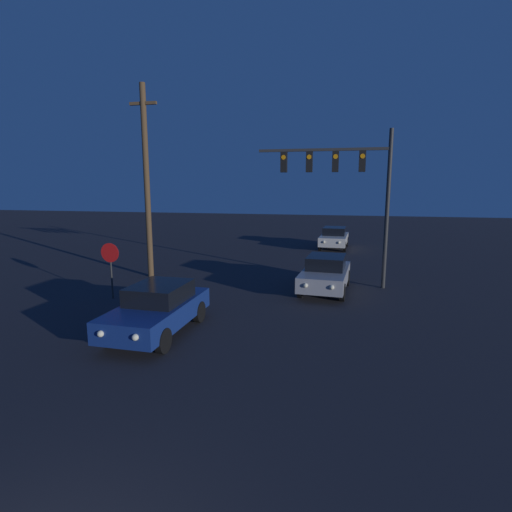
{
  "coord_description": "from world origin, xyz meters",
  "views": [
    {
      "loc": [
        3.26,
        -2.67,
        4.53
      ],
      "look_at": [
        0.0,
        11.82,
        1.89
      ],
      "focal_mm": 28.0,
      "sensor_mm": 36.0,
      "label": 1
    }
  ],
  "objects": [
    {
      "name": "car_near",
      "position": [
        -2.28,
        8.18,
        0.79
      ],
      "size": [
        1.96,
        4.34,
        1.52
      ],
      "rotation": [
        0.0,
        0.0,
        3.12
      ],
      "color": "navy",
      "rests_on": "ground_plane"
    },
    {
      "name": "car_mid",
      "position": [
        2.5,
        14.41,
        0.79
      ],
      "size": [
        2.11,
        4.39,
        1.52
      ],
      "rotation": [
        0.0,
        0.0,
        3.07
      ],
      "color": "#99999E",
      "rests_on": "ground_plane"
    },
    {
      "name": "car_far",
      "position": [
        2.49,
        26.67,
        0.79
      ],
      "size": [
        2.05,
        4.37,
        1.52
      ],
      "rotation": [
        0.0,
        0.0,
        3.09
      ],
      "color": "beige",
      "rests_on": "ground_plane"
    },
    {
      "name": "traffic_signal_mast",
      "position": [
        3.23,
        15.49,
        4.83
      ],
      "size": [
        5.77,
        0.3,
        6.89
      ],
      "color": "#2D2D2D",
      "rests_on": "ground_plane"
    },
    {
      "name": "stop_sign",
      "position": [
        -5.86,
        11.33,
        1.6
      ],
      "size": [
        0.77,
        0.07,
        2.27
      ],
      "color": "#2D2D2D",
      "rests_on": "ground_plane"
    },
    {
      "name": "utility_pole",
      "position": [
        -6.24,
        15.35,
        4.75
      ],
      "size": [
        1.36,
        0.28,
        9.25
      ],
      "color": "brown",
      "rests_on": "ground_plane"
    }
  ]
}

